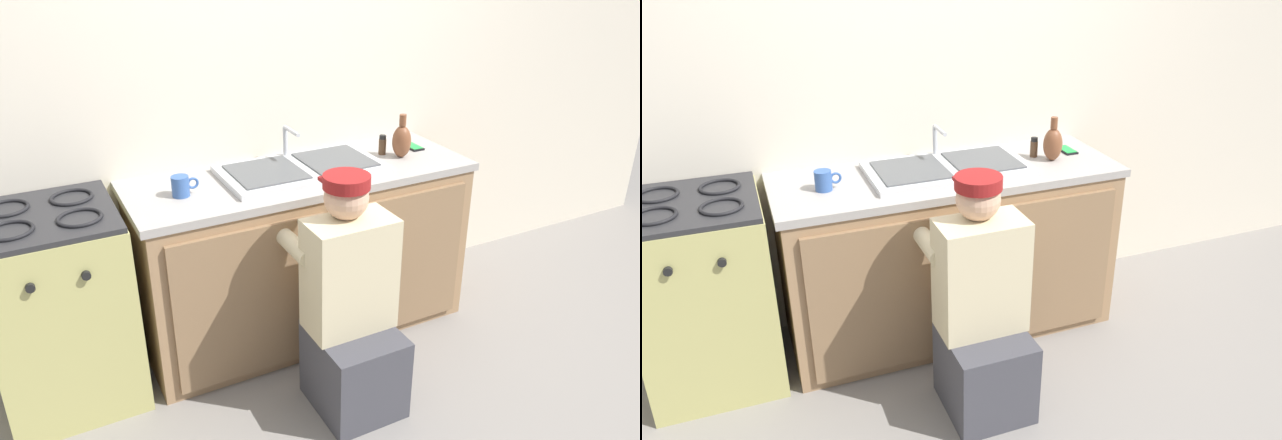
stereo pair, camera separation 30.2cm
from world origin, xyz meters
TOP-DOWN VIEW (x-y plane):
  - ground_plane at (0.00, 0.00)m, footprint 12.00×12.00m
  - back_wall at (0.00, 0.65)m, footprint 6.00×0.10m
  - counter_cabinet at (0.00, 0.29)m, footprint 1.70×0.62m
  - countertop at (0.00, 0.30)m, footprint 1.74×0.62m
  - sink_double_basin at (0.00, 0.30)m, footprint 0.80×0.44m
  - stove_range at (-1.20, 0.30)m, footprint 0.58×0.62m
  - plumber_person at (-0.07, -0.34)m, footprint 0.42×0.61m
  - spice_bottle_pepper at (0.50, 0.34)m, footprint 0.04×0.04m
  - cell_phone at (0.71, 0.36)m, footprint 0.07×0.14m
  - coffee_mug at (-0.62, 0.27)m, footprint 0.13×0.08m
  - vase_decorative at (0.57, 0.26)m, footprint 0.10×0.10m

SIDE VIEW (x-z plane):
  - ground_plane at x=0.00m, z-range 0.00..0.00m
  - counter_cabinet at x=0.00m, z-range 0.00..0.87m
  - plumber_person at x=-0.07m, z-range -0.09..1.01m
  - stove_range at x=-1.20m, z-range 0.00..0.94m
  - countertop at x=0.00m, z-range 0.87..0.91m
  - cell_phone at x=0.71m, z-range 0.91..0.92m
  - sink_double_basin at x=0.00m, z-range 0.83..1.02m
  - coffee_mug at x=-0.62m, z-range 0.91..1.01m
  - spice_bottle_pepper at x=0.50m, z-range 0.91..1.01m
  - vase_decorative at x=0.57m, z-range 0.89..1.12m
  - back_wall at x=0.00m, z-range 0.00..2.50m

